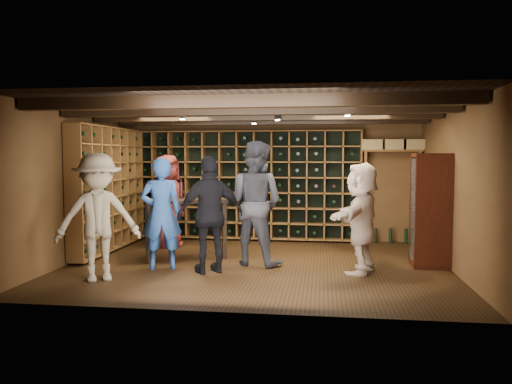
# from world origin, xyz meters

# --- Properties ---
(ground) EXTENTS (6.00, 6.00, 0.00)m
(ground) POSITION_xyz_m (0.00, 0.00, 0.00)
(ground) COLOR black
(ground) RESTS_ON ground
(room_shell) EXTENTS (6.00, 6.00, 6.00)m
(room_shell) POSITION_xyz_m (0.00, 0.05, 2.42)
(room_shell) COLOR brown
(room_shell) RESTS_ON ground
(wine_rack_back) EXTENTS (4.65, 0.30, 2.20)m
(wine_rack_back) POSITION_xyz_m (-0.52, 2.33, 1.15)
(wine_rack_back) COLOR brown
(wine_rack_back) RESTS_ON ground
(wine_rack_left) EXTENTS (0.30, 2.65, 2.20)m
(wine_rack_left) POSITION_xyz_m (-2.83, 0.82, 1.15)
(wine_rack_left) COLOR brown
(wine_rack_left) RESTS_ON ground
(crate_shelf) EXTENTS (1.20, 0.32, 2.07)m
(crate_shelf) POSITION_xyz_m (2.41, 2.32, 1.57)
(crate_shelf) COLOR brown
(crate_shelf) RESTS_ON ground
(display_cabinet) EXTENTS (0.55, 0.50, 1.75)m
(display_cabinet) POSITION_xyz_m (2.71, 0.20, 0.86)
(display_cabinet) COLOR #34120A
(display_cabinet) RESTS_ON ground
(man_blue_shirt) EXTENTS (0.72, 0.58, 1.71)m
(man_blue_shirt) POSITION_xyz_m (-1.41, -0.49, 0.86)
(man_blue_shirt) COLOR navy
(man_blue_shirt) RESTS_ON ground
(man_grey_suit) EXTENTS (1.15, 1.02, 1.97)m
(man_grey_suit) POSITION_xyz_m (-0.03, 0.02, 0.99)
(man_grey_suit) COLOR black
(man_grey_suit) RESTS_ON ground
(guest_red_floral) EXTENTS (0.71, 0.95, 1.77)m
(guest_red_floral) POSITION_xyz_m (-1.89, 1.33, 0.88)
(guest_red_floral) COLOR maroon
(guest_red_floral) RESTS_ON ground
(guest_woman_black) EXTENTS (1.09, 0.90, 1.74)m
(guest_woman_black) POSITION_xyz_m (-0.60, -0.65, 0.87)
(guest_woman_black) COLOR black
(guest_woman_black) RESTS_ON ground
(guest_khaki) EXTENTS (1.32, 1.14, 1.77)m
(guest_khaki) POSITION_xyz_m (-2.05, -1.31, 0.89)
(guest_khaki) COLOR #7E7157
(guest_khaki) RESTS_ON ground
(guest_beige) EXTENTS (1.00, 1.60, 1.64)m
(guest_beige) POSITION_xyz_m (1.62, -0.34, 0.82)
(guest_beige) COLOR #C1A88E
(guest_beige) RESTS_ON ground
(tasting_table) EXTENTS (1.50, 1.17, 1.30)m
(tasting_table) POSITION_xyz_m (-1.27, 0.35, 0.88)
(tasting_table) COLOR black
(tasting_table) RESTS_ON ground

